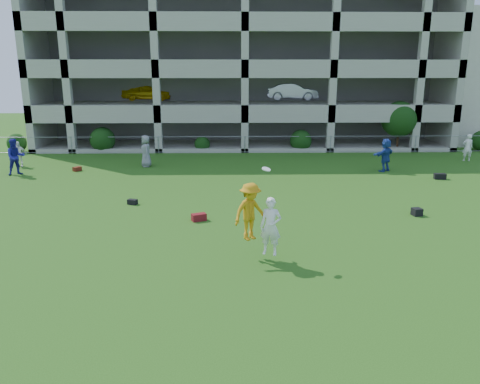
{
  "coord_description": "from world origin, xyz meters",
  "views": [
    {
      "loc": [
        -1.05,
        -13.31,
        5.71
      ],
      "look_at": [
        -0.69,
        3.0,
        1.4
      ],
      "focal_mm": 35.0,
      "sensor_mm": 36.0,
      "label": 1
    }
  ],
  "objects_px": {
    "bystander_a": "(16,157)",
    "crate_d": "(417,212)",
    "bystander_e": "(468,148)",
    "frisbee_contest": "(256,215)",
    "bystander_c": "(146,151)",
    "parking_garage": "(242,65)",
    "bystander_b": "(19,154)",
    "bystander_d": "(386,155)"
  },
  "relations": [
    {
      "from": "bystander_b",
      "to": "parking_garage",
      "type": "height_order",
      "value": "parking_garage"
    },
    {
      "from": "crate_d",
      "to": "bystander_e",
      "type": "bearing_deg",
      "value": 56.05
    },
    {
      "from": "bystander_a",
      "to": "bystander_d",
      "type": "xyz_separation_m",
      "value": [
        20.72,
        0.49,
        -0.07
      ]
    },
    {
      "from": "frisbee_contest",
      "to": "bystander_d",
      "type": "bearing_deg",
      "value": 57.18
    },
    {
      "from": "bystander_b",
      "to": "bystander_c",
      "type": "height_order",
      "value": "bystander_c"
    },
    {
      "from": "bystander_e",
      "to": "crate_d",
      "type": "xyz_separation_m",
      "value": [
        -7.61,
        -11.3,
        -0.72
      ]
    },
    {
      "from": "crate_d",
      "to": "frisbee_contest",
      "type": "height_order",
      "value": "frisbee_contest"
    },
    {
      "from": "bystander_c",
      "to": "parking_garage",
      "type": "bearing_deg",
      "value": 135.67
    },
    {
      "from": "bystander_b",
      "to": "parking_garage",
      "type": "xyz_separation_m",
      "value": [
        13.7,
        13.1,
        5.26
      ]
    },
    {
      "from": "bystander_b",
      "to": "bystander_e",
      "type": "relative_size",
      "value": 0.88
    },
    {
      "from": "frisbee_contest",
      "to": "crate_d",
      "type": "bearing_deg",
      "value": 32.07
    },
    {
      "from": "crate_d",
      "to": "bystander_d",
      "type": "bearing_deg",
      "value": 80.51
    },
    {
      "from": "bystander_b",
      "to": "bystander_c",
      "type": "relative_size",
      "value": 0.8
    },
    {
      "from": "bystander_e",
      "to": "frisbee_contest",
      "type": "relative_size",
      "value": 0.65
    },
    {
      "from": "bystander_a",
      "to": "bystander_b",
      "type": "distance_m",
      "value": 2.41
    },
    {
      "from": "bystander_c",
      "to": "bystander_d",
      "type": "height_order",
      "value": "bystander_c"
    },
    {
      "from": "bystander_b",
      "to": "bystander_e",
      "type": "distance_m",
      "value": 27.79
    },
    {
      "from": "bystander_c",
      "to": "bystander_a",
      "type": "bearing_deg",
      "value": -92.52
    },
    {
      "from": "bystander_e",
      "to": "bystander_a",
      "type": "bearing_deg",
      "value": 12.83
    },
    {
      "from": "parking_garage",
      "to": "bystander_b",
      "type": "bearing_deg",
      "value": -136.28
    },
    {
      "from": "bystander_c",
      "to": "crate_d",
      "type": "distance_m",
      "value": 16.05
    },
    {
      "from": "crate_d",
      "to": "frisbee_contest",
      "type": "distance_m",
      "value": 8.03
    },
    {
      "from": "bystander_c",
      "to": "bystander_d",
      "type": "distance_m",
      "value": 14.02
    },
    {
      "from": "bystander_d",
      "to": "parking_garage",
      "type": "xyz_separation_m",
      "value": [
        -7.86,
        14.86,
        5.07
      ]
    },
    {
      "from": "bystander_d",
      "to": "crate_d",
      "type": "distance_m",
      "value": 8.54
    },
    {
      "from": "parking_garage",
      "to": "bystander_a",
      "type": "bearing_deg",
      "value": -129.96
    },
    {
      "from": "bystander_a",
      "to": "crate_d",
      "type": "bearing_deg",
      "value": -57.31
    },
    {
      "from": "bystander_d",
      "to": "crate_d",
      "type": "xyz_separation_m",
      "value": [
        -1.4,
        -8.39,
        -0.79
      ]
    },
    {
      "from": "bystander_a",
      "to": "crate_d",
      "type": "height_order",
      "value": "bystander_a"
    },
    {
      "from": "bystander_a",
      "to": "bystander_d",
      "type": "relative_size",
      "value": 1.07
    },
    {
      "from": "bystander_a",
      "to": "crate_d",
      "type": "xyz_separation_m",
      "value": [
        19.32,
        -7.9,
        -0.86
      ]
    },
    {
      "from": "bystander_a",
      "to": "bystander_e",
      "type": "height_order",
      "value": "bystander_a"
    },
    {
      "from": "bystander_c",
      "to": "parking_garage",
      "type": "xyz_separation_m",
      "value": [
        6.06,
        13.24,
        5.07
      ]
    },
    {
      "from": "bystander_d",
      "to": "frisbee_contest",
      "type": "height_order",
      "value": "frisbee_contest"
    },
    {
      "from": "parking_garage",
      "to": "bystander_d",
      "type": "bearing_deg",
      "value": -62.12
    },
    {
      "from": "bystander_c",
      "to": "frisbee_contest",
      "type": "relative_size",
      "value": 0.71
    },
    {
      "from": "bystander_b",
      "to": "frisbee_contest",
      "type": "bearing_deg",
      "value": -63.03
    },
    {
      "from": "bystander_c",
      "to": "crate_d",
      "type": "bearing_deg",
      "value": 31.64
    },
    {
      "from": "crate_d",
      "to": "parking_garage",
      "type": "xyz_separation_m",
      "value": [
        -6.46,
        23.24,
        5.86
      ]
    },
    {
      "from": "bystander_d",
      "to": "bystander_e",
      "type": "xyz_separation_m",
      "value": [
        6.21,
        2.92,
        -0.08
      ]
    },
    {
      "from": "crate_d",
      "to": "frisbee_contest",
      "type": "bearing_deg",
      "value": -147.93
    },
    {
      "from": "crate_d",
      "to": "bystander_c",
      "type": "bearing_deg",
      "value": 141.37
    }
  ]
}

